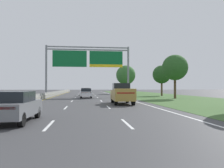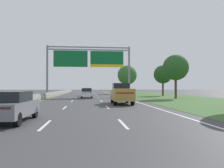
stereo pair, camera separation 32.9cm
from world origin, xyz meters
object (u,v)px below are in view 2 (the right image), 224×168
at_px(overhead_sign_gantry, 89,61).
at_px(roadside_tree_distant, 127,75).
at_px(car_silver_centre_lane_sedan, 87,92).
at_px(roadside_tree_far, 163,75).
at_px(car_grey_left_lane_sedan, 11,106).
at_px(roadside_tree_mid, 176,68).
at_px(car_white_centre_lane_sedan, 87,93).
at_px(pickup_truck_gold, 122,94).

xyz_separation_m(overhead_sign_gantry, roadside_tree_distant, (9.98, 17.39, -1.61)).
distance_m(overhead_sign_gantry, car_silver_centre_lane_sedan, 7.91).
xyz_separation_m(roadside_tree_far, roadside_tree_distant, (-4.81, 14.18, 0.60)).
bearing_deg(car_grey_left_lane_sedan, roadside_tree_mid, -37.56).
bearing_deg(roadside_tree_distant, roadside_tree_mid, -82.75).
bearing_deg(car_white_centre_lane_sedan, overhead_sign_gantry, -5.50).
bearing_deg(roadside_tree_mid, car_grey_left_lane_sedan, -129.06).
relative_size(car_white_centre_lane_sedan, roadside_tree_far, 0.72).
bearing_deg(pickup_truck_gold, roadside_tree_mid, -43.95).
bearing_deg(pickup_truck_gold, roadside_tree_distant, -9.30).
height_order(car_white_centre_lane_sedan, roadside_tree_far, roadside_tree_far).
relative_size(pickup_truck_gold, car_silver_centre_lane_sedan, 1.23).
height_order(pickup_truck_gold, car_white_centre_lane_sedan, pickup_truck_gold).
xyz_separation_m(car_silver_centre_lane_sedan, roadside_tree_far, (15.21, -2.28, 3.46)).
bearing_deg(car_white_centre_lane_sedan, roadside_tree_far, -65.35).
height_order(car_silver_centre_lane_sedan, roadside_tree_mid, roadside_tree_mid).
xyz_separation_m(roadside_tree_mid, roadside_tree_far, (1.63, 10.78, -0.46)).
bearing_deg(car_grey_left_lane_sedan, overhead_sign_gantry, -6.53).
distance_m(car_silver_centre_lane_sedan, roadside_tree_mid, 19.24).
xyz_separation_m(car_silver_centre_lane_sedan, roadside_tree_mid, (13.58, -13.06, 3.93)).
relative_size(pickup_truck_gold, roadside_tree_far, 0.89).
relative_size(car_silver_centre_lane_sedan, roadside_tree_distant, 0.60).
bearing_deg(pickup_truck_gold, overhead_sign_gantry, 12.63).
xyz_separation_m(car_grey_left_lane_sedan, roadside_tree_distant, (14.05, 46.18, 4.07)).
height_order(car_grey_left_lane_sedan, roadside_tree_far, roadside_tree_far).
height_order(car_silver_centre_lane_sedan, roadside_tree_distant, roadside_tree_distant).
bearing_deg(overhead_sign_gantry, pickup_truck_gold, -78.88).
bearing_deg(roadside_tree_far, overhead_sign_gantry, -167.75).
height_order(pickup_truck_gold, roadside_tree_far, roadside_tree_far).
bearing_deg(pickup_truck_gold, car_silver_centre_lane_sedan, 11.02).
height_order(roadside_tree_mid, roadside_tree_far, roadside_tree_mid).
bearing_deg(roadside_tree_distant, roadside_tree_far, -71.27).
bearing_deg(car_silver_centre_lane_sedan, car_grey_left_lane_sedan, 175.22).
relative_size(car_white_centre_lane_sedan, car_grey_left_lane_sedan, 0.99).
xyz_separation_m(overhead_sign_gantry, car_grey_left_lane_sedan, (-4.06, -28.79, -5.67)).
height_order(car_white_centre_lane_sedan, car_grey_left_lane_sedan, same).
relative_size(roadside_tree_mid, roadside_tree_distant, 0.91).
relative_size(overhead_sign_gantry, car_silver_centre_lane_sedan, 3.39).
bearing_deg(car_silver_centre_lane_sedan, overhead_sign_gantry, -174.36).
bearing_deg(roadside_tree_mid, roadside_tree_far, 81.39).
bearing_deg(car_grey_left_lane_sedan, roadside_tree_far, -29.00).
bearing_deg(overhead_sign_gantry, car_white_centre_lane_sedan, -95.65).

